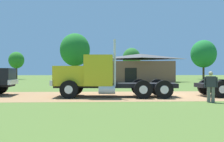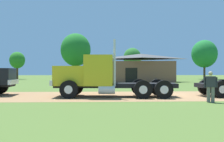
% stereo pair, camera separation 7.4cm
% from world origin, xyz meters
% --- Properties ---
extents(ground_plane, '(200.00, 200.00, 0.00)m').
position_xyz_m(ground_plane, '(0.00, 0.00, 0.00)').
color(ground_plane, '#516A2C').
extents(dirt_track, '(120.00, 6.91, 0.01)m').
position_xyz_m(dirt_track, '(0.00, 0.00, 0.00)').
color(dirt_track, '#A1754C').
rests_on(dirt_track, ground_plane).
extents(truck_foreground_white, '(8.01, 3.11, 3.62)m').
position_xyz_m(truck_foreground_white, '(-5.00, -0.60, 1.29)').
color(truck_foreground_white, black).
rests_on(truck_foreground_white, ground_plane).
extents(visitor_standing_near, '(0.66, 0.39, 1.64)m').
position_xyz_m(visitor_standing_near, '(1.01, -3.90, 0.90)').
color(visitor_standing_near, '#2D2D33').
rests_on(visitor_standing_near, ground_plane).
extents(shed_building, '(11.54, 7.79, 4.55)m').
position_xyz_m(shed_building, '(1.80, 23.72, 2.19)').
color(shed_building, brown).
rests_on(shed_building, ground_plane).
extents(tree_left, '(3.25, 3.25, 5.90)m').
position_xyz_m(tree_left, '(-22.72, 38.08, 4.08)').
color(tree_left, '#513823').
rests_on(tree_left, ground_plane).
extents(tree_mid, '(5.58, 5.58, 8.79)m').
position_xyz_m(tree_mid, '(-9.41, 30.29, 5.71)').
color(tree_mid, '#513823').
rests_on(tree_mid, ground_plane).
extents(tree_right, '(4.06, 4.06, 7.02)m').
position_xyz_m(tree_right, '(2.47, 39.77, 4.76)').
color(tree_right, '#513823').
rests_on(tree_right, ground_plane).
extents(tree_far_right, '(5.47, 5.47, 8.53)m').
position_xyz_m(tree_far_right, '(17.89, 36.74, 5.51)').
color(tree_far_right, '#513823').
rests_on(tree_far_right, ground_plane).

